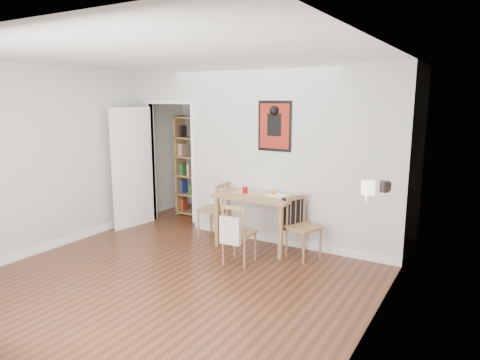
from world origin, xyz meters
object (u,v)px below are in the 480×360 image
Objects in this scene: notebook at (277,195)px; ceramic_jar_a at (384,187)px; fireplace at (377,245)px; red_glass at (245,190)px; ceramic_jar_b at (388,186)px; dining_table at (258,200)px; bookshelf at (196,167)px; chair_front at (239,233)px; orange_fruit at (273,192)px; chair_left at (214,210)px; chair_right at (303,227)px; mantel_lamp at (368,189)px.

notebook is 2.58× the size of ceramic_jar_a.
ceramic_jar_a reaches higher than fireplace.
red_glass is (-2.08, 0.79, 0.22)m from fireplace.
ceramic_jar_a is (1.62, -0.75, 0.43)m from notebook.
notebook is at bearing 150.90° from fireplace.
ceramic_jar_b reaches higher than fireplace.
dining_table is 2.00m from bookshelf.
red_glass is (-0.29, 0.65, 0.42)m from chair_front.
dining_table is at bearing 98.31° from chair_front.
ceramic_jar_a is at bearing -17.02° from red_glass.
bookshelf is 1.86m from red_glass.
fireplace is 15.78× the size of orange_fruit.
chair_left is at bearing 162.35° from fireplace.
chair_left is 2.83× the size of notebook.
orange_fruit is at bearing -23.52° from bookshelf.
chair_right is at bearing 44.29° from chair_front.
ceramic_jar_a reaches higher than ceramic_jar_b.
ceramic_jar_b is at bearing -12.56° from chair_left.
chair_right is 0.89m from chair_front.
mantel_lamp is at bearing -39.01° from notebook.
red_glass is at bearing -162.07° from dining_table.
chair_front is 1.98m from ceramic_jar_b.
ceramic_jar_b reaches higher than red_glass.
ceramic_jar_b is (1.63, -0.65, 0.42)m from notebook.
chair_left is 2.87m from ceramic_jar_a.
mantel_lamp is 0.54m from ceramic_jar_a.
mantel_lamp reaches higher than red_glass.
chair_left is 4.28× the size of mantel_lamp.
chair_right is 0.45× the size of bookshelf.
chair_left is at bearing -42.57° from bookshelf.
orange_fruit is 2.13m from mantel_lamp.
chair_left is 1.09× the size of chair_front.
orange_fruit is (0.11, 0.76, 0.41)m from chair_front.
chair_right is (1.52, -0.09, -0.01)m from chair_left.
chair_left is 2.81m from fireplace.
chair_right is 1.01m from red_glass.
chair_left is at bearing -177.29° from notebook.
fireplace is at bearing -24.16° from dining_table.
notebook is at bearing 10.20° from dining_table.
bookshelf is (-1.87, 1.62, 0.50)m from chair_front.
mantel_lamp is (1.86, -1.23, 0.60)m from dining_table.
mantel_lamp is at bearing -94.90° from ceramic_jar_b.
chair_front is (0.10, -0.71, -0.28)m from dining_table.
chair_left is 11.13× the size of orange_fruit.
ceramic_jar_b is (0.01, 0.10, -0.01)m from ceramic_jar_a.
orange_fruit reaches higher than chair_front.
dining_table is 9.51× the size of ceramic_jar_a.
chair_right is 8.69× the size of ceramic_jar_b.
ceramic_jar_b is (1.81, 0.11, 0.80)m from chair_front.
bookshelf reaches higher than dining_table.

